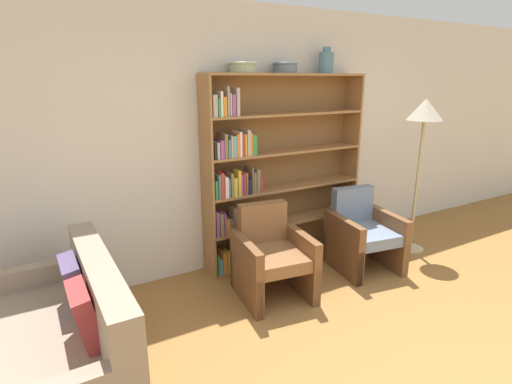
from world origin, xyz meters
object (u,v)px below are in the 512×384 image
at_px(bowl_olive, 285,67).
at_px(couch, 53,351).
at_px(armchair_cushioned, 363,234).
at_px(floor_lamp, 424,120).
at_px(bowl_copper, 243,67).
at_px(vase_tall, 326,62).
at_px(bookshelf, 270,176).
at_px(armchair_leather, 272,256).

distance_m(bowl_olive, couch, 3.22).
distance_m(armchair_cushioned, floor_lamp, 1.46).
distance_m(bowl_copper, armchair_cushioned, 2.17).
height_order(vase_tall, armchair_cushioned, vase_tall).
height_order(bookshelf, bowl_copper, bowl_copper).
xyz_separation_m(bowl_copper, couch, (-1.96, -1.01, -1.82)).
xyz_separation_m(bowl_olive, armchair_cushioned, (0.62, -0.65, -1.74)).
relative_size(bowl_olive, armchair_cushioned, 0.30).
height_order(bowl_copper, armchair_leather, bowl_copper).
distance_m(bowl_copper, bowl_olive, 0.50).
xyz_separation_m(bookshelf, armchair_cushioned, (0.79, -0.67, -0.60)).
relative_size(armchair_leather, floor_lamp, 0.47).
distance_m(bookshelf, armchair_cushioned, 1.19).
bearing_deg(couch, bowl_copper, -63.64).
distance_m(bookshelf, armchair_leather, 0.97).
bearing_deg(bowl_olive, bookshelf, 175.01).
xyz_separation_m(bookshelf, bowl_copper, (-0.33, -0.01, 1.14)).
bearing_deg(bowl_olive, bowl_copper, 180.00).
xyz_separation_m(vase_tall, armchair_leather, (-1.08, -0.65, -1.80)).
xyz_separation_m(couch, armchair_cushioned, (3.08, 0.36, 0.08)).
height_order(bowl_copper, vase_tall, vase_tall).
bearing_deg(armchair_cushioned, bowl_copper, -21.36).
bearing_deg(armchair_cushioned, bookshelf, -31.32).
bearing_deg(bookshelf, vase_tall, -1.21).
xyz_separation_m(bowl_copper, vase_tall, (1.03, 0.00, 0.06)).
relative_size(vase_tall, couch, 0.17).
bearing_deg(bookshelf, floor_lamp, -20.69).
bearing_deg(couch, bookshelf, -66.79).
distance_m(bookshelf, vase_tall, 1.39).
bearing_deg(bowl_copper, vase_tall, 0.00).
xyz_separation_m(armchair_cushioned, floor_lamp, (0.86, 0.04, 1.18)).
relative_size(bowl_olive, vase_tall, 0.95).
relative_size(bowl_olive, couch, 0.16).
height_order(bowl_olive, armchair_cushioned, bowl_olive).
relative_size(bowl_olive, floor_lamp, 0.14).
relative_size(bookshelf, armchair_leather, 2.42).
height_order(bookshelf, bowl_olive, bowl_olive).
bearing_deg(floor_lamp, vase_tall, 147.23).
xyz_separation_m(vase_tall, armchair_cushioned, (0.09, -0.65, -1.80)).
height_order(armchair_leather, armchair_cushioned, same).
bearing_deg(bowl_copper, armchair_leather, -94.45).
bearing_deg(armchair_leather, armchair_cushioned, -172.39).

